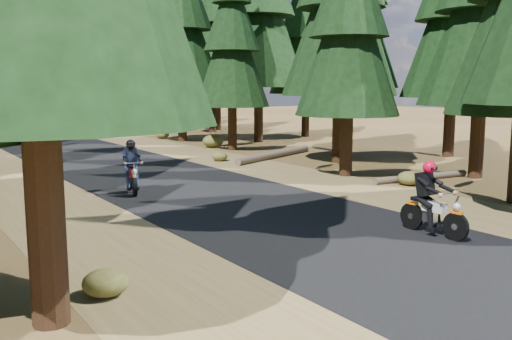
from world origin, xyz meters
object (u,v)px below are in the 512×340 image
at_px(log_far, 422,177).
at_px(rider_follow, 132,175).
at_px(rider_lead, 433,211).
at_px(log_near, 275,155).

distance_m(log_far, rider_follow, 10.11).
relative_size(log_far, rider_lead, 2.21).
xyz_separation_m(rider_lead, rider_follow, (-3.73, 8.64, -0.01)).
bearing_deg(rider_lead, rider_follow, -66.75).
height_order(log_near, rider_follow, rider_follow).
bearing_deg(log_far, rider_lead, -131.50).
distance_m(log_near, log_far, 8.00).
xyz_separation_m(log_near, rider_follow, (-8.77, -4.46, 0.40)).
height_order(log_near, rider_lead, rider_lead).
xyz_separation_m(log_near, log_far, (0.71, -7.97, -0.04)).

